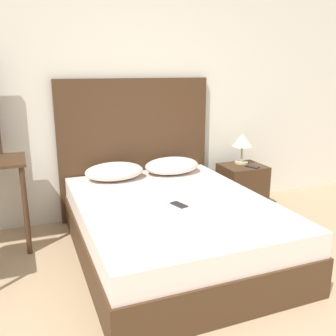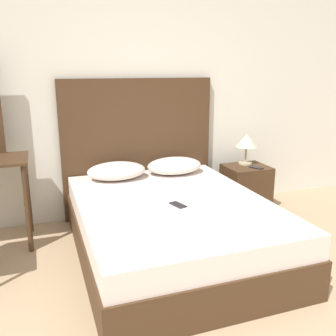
# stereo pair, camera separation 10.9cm
# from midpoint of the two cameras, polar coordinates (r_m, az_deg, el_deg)

# --- Properties ---
(wall_back) EXTENTS (10.00, 0.06, 2.70)m
(wall_back) POSITION_cam_midpoint_polar(r_m,az_deg,el_deg) (4.01, -2.76, 12.12)
(wall_back) COLOR silver
(wall_back) RESTS_ON ground_plane
(bed) EXTENTS (1.54, 2.01, 0.49)m
(bed) POSITION_cam_midpoint_polar(r_m,az_deg,el_deg) (3.20, 1.59, -9.07)
(bed) COLOR #422B19
(bed) RESTS_ON ground_plane
(headboard) EXTENTS (1.61, 0.05, 1.45)m
(headboard) POSITION_cam_midpoint_polar(r_m,az_deg,el_deg) (3.99, -3.69, 3.03)
(headboard) COLOR #422B19
(headboard) RESTS_ON ground_plane
(pillow_left) EXTENTS (0.57, 0.39, 0.17)m
(pillow_left) POSITION_cam_midpoint_polar(r_m,az_deg,el_deg) (3.70, -7.02, -0.44)
(pillow_left) COLOR silver
(pillow_left) RESTS_ON bed
(pillow_right) EXTENTS (0.57, 0.39, 0.17)m
(pillow_right) POSITION_cam_midpoint_polar(r_m,az_deg,el_deg) (3.87, 1.79, 0.36)
(pillow_right) COLOR silver
(pillow_right) RESTS_ON bed
(phone_on_bed) EXTENTS (0.11, 0.16, 0.01)m
(phone_on_bed) POSITION_cam_midpoint_polar(r_m,az_deg,el_deg) (2.99, 2.57, -5.63)
(phone_on_bed) COLOR #232328
(phone_on_bed) RESTS_ON bed
(nightstand) EXTENTS (0.46, 0.41, 0.50)m
(nightstand) POSITION_cam_midpoint_polar(r_m,az_deg,el_deg) (4.32, 12.45, -2.92)
(nightstand) COLOR #422B19
(nightstand) RESTS_ON ground_plane
(table_lamp) EXTENTS (0.23, 0.23, 0.35)m
(table_lamp) POSITION_cam_midpoint_polar(r_m,az_deg,el_deg) (4.27, 12.58, 3.92)
(table_lamp) COLOR tan
(table_lamp) RESTS_ON nightstand
(phone_on_nightstand) EXTENTS (0.13, 0.17, 0.01)m
(phone_on_nightstand) POSITION_cam_midpoint_polar(r_m,az_deg,el_deg) (4.19, 14.00, 0.07)
(phone_on_nightstand) COLOR black
(phone_on_nightstand) RESTS_ON nightstand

